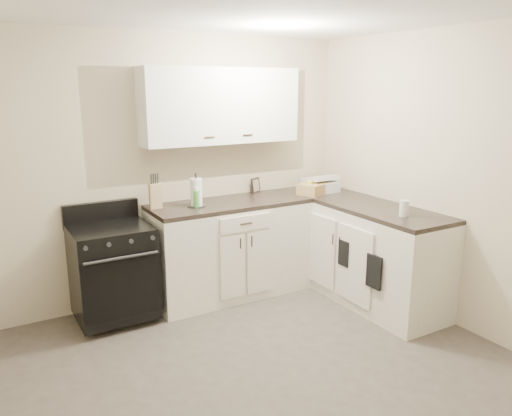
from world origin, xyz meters
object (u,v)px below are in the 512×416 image
knife_block (155,196)px  paper_towel (196,192)px  stove (113,272)px  wicker_basket (314,188)px  countertop_grill (321,186)px

knife_block → paper_towel: (0.35, -0.13, 0.02)m
knife_block → stove: bearing=-156.4°
paper_towel → wicker_basket: (1.27, -0.10, -0.08)m
stove → wicker_basket: bearing=-2.4°
stove → paper_towel: size_ratio=3.05×
knife_block → countertop_grill: size_ratio=0.75×
wicker_basket → countertop_grill: size_ratio=1.11×
paper_towel → countertop_grill: bearing=-1.8°
paper_towel → countertop_grill: paper_towel is taller
stove → paper_towel: paper_towel is taller
stove → knife_block: (0.46, 0.15, 0.59)m
paper_towel → wicker_basket: 1.28m
knife_block → wicker_basket: knife_block is taller
stove → countertop_grill: countertop_grill is taller
knife_block → countertop_grill: (1.75, -0.18, -0.06)m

